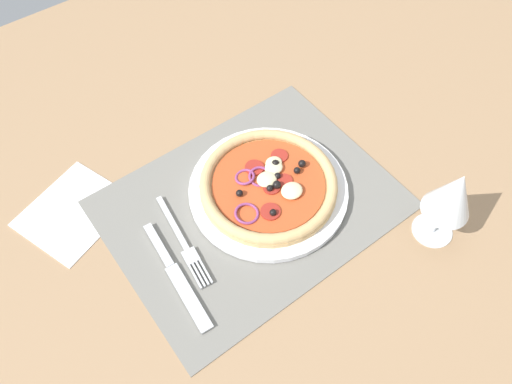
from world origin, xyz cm
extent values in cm
cube|color=#9E7A56|center=(0.00, 0.00, -1.20)|extent=(190.00, 140.00, 2.40)
cube|color=slate|center=(0.00, 0.00, 0.20)|extent=(45.74, 34.95, 0.40)
cylinder|color=white|center=(-3.64, -0.35, 1.00)|extent=(26.53, 26.53, 1.19)
cylinder|color=tan|center=(-3.64, -0.35, 2.09)|extent=(22.69, 22.69, 1.00)
torus|color=tan|center=(-3.64, -0.35, 2.95)|extent=(22.68, 22.68, 1.80)
cylinder|color=#C64C23|center=(-3.64, -0.35, 2.74)|extent=(18.61, 18.61, 0.30)
ellipsoid|color=beige|center=(-6.08, -1.77, 3.37)|extent=(3.15, 2.84, 0.95)
ellipsoid|color=beige|center=(-3.69, -0.52, 3.41)|extent=(3.42, 3.08, 1.03)
ellipsoid|color=beige|center=(-6.71, -2.55, 3.33)|extent=(2.91, 2.61, 0.87)
ellipsoid|color=beige|center=(-5.52, 3.69, 3.44)|extent=(3.63, 3.26, 1.09)
sphere|color=black|center=(-5.52, -0.35, 3.43)|extent=(1.08, 1.08, 1.08)
sphere|color=black|center=(-6.75, -2.17, 3.53)|extent=(1.27, 1.27, 1.27)
sphere|color=black|center=(-2.97, 1.20, 3.44)|extent=(1.10, 1.10, 1.10)
sphere|color=black|center=(1.53, -0.93, 3.47)|extent=(1.16, 1.16, 1.16)
sphere|color=black|center=(-0.57, 5.15, 3.46)|extent=(1.13, 1.13, 1.13)
sphere|color=black|center=(-4.23, 1.42, 3.58)|extent=(1.38, 1.38, 1.38)
sphere|color=black|center=(-10.27, 0.53, 3.54)|extent=(1.30, 1.30, 1.30)
sphere|color=black|center=(-8.75, 1.07, 3.45)|extent=(1.12, 1.12, 1.12)
torus|color=#8E3D75|center=(-1.19, -3.19, 3.14)|extent=(3.45, 3.41, 1.25)
torus|color=#8E3D75|center=(-3.21, -1.77, 3.14)|extent=(3.88, 3.84, 1.27)
torus|color=#8E3D75|center=(2.73, 2.68, 3.14)|extent=(3.98, 3.97, 0.94)
cylinder|color=#A3281E|center=(-3.65, -3.87, 3.04)|extent=(3.20, 3.20, 0.30)
cylinder|color=#A3281E|center=(-3.48, 1.02, 3.04)|extent=(2.82, 2.82, 0.30)
cylinder|color=#A3281E|center=(-0.51, 4.57, 3.04)|extent=(3.20, 3.20, 0.30)
cylinder|color=#A3281E|center=(-5.95, 1.21, 3.04)|extent=(2.77, 2.77, 0.30)
cylinder|color=#A3281E|center=(-8.54, -3.35, 3.04)|extent=(2.89, 2.89, 0.30)
cube|color=silver|center=(12.43, -4.31, 0.62)|extent=(2.28, 11.19, 0.44)
cube|color=silver|center=(13.28, 2.48, 0.62)|extent=(2.50, 2.77, 0.44)
cube|color=silver|center=(14.59, 5.76, 0.62)|extent=(0.85, 4.33, 0.44)
cube|color=silver|center=(14.00, 5.84, 0.62)|extent=(0.85, 4.33, 0.44)
cube|color=silver|center=(13.40, 5.91, 0.62)|extent=(0.85, 4.33, 0.44)
cube|color=silver|center=(12.81, 5.99, 0.62)|extent=(0.85, 4.33, 0.44)
cube|color=silver|center=(16.27, -2.08, 0.71)|extent=(1.99, 8.48, 0.62)
cube|color=silver|center=(17.10, 7.89, 0.62)|extent=(2.95, 11.73, 0.44)
cylinder|color=silver|center=(-20.24, 21.44, 0.20)|extent=(6.40, 6.40, 0.40)
cylinder|color=silver|center=(-20.24, 21.44, 3.40)|extent=(0.80, 0.80, 6.00)
cone|color=silver|center=(-20.24, 21.44, 10.65)|extent=(7.20, 7.20, 8.50)
cone|color=#D1336B|center=(-20.24, 21.44, 9.98)|extent=(5.54, 5.54, 6.36)
cube|color=white|center=(24.21, -16.18, 0.18)|extent=(19.25, 18.32, 0.36)
camera|label=1|loc=(25.44, 35.53, 68.12)|focal=34.24mm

